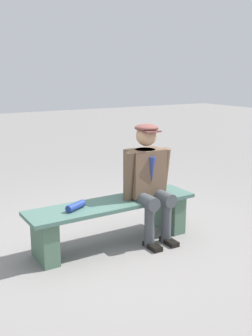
# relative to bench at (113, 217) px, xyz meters

# --- Properties ---
(ground_plane) EXTENTS (30.00, 30.00, 0.00)m
(ground_plane) POSITION_rel_bench_xyz_m (0.00, 0.00, -0.31)
(ground_plane) COLOR gray
(bench) EXTENTS (1.87, 0.46, 0.47)m
(bench) POSITION_rel_bench_xyz_m (0.00, 0.00, 0.00)
(bench) COLOR #43665B
(bench) RESTS_ON ground
(seated_man) EXTENTS (0.57, 0.57, 1.28)m
(seated_man) POSITION_rel_bench_xyz_m (-0.40, 0.06, 0.40)
(seated_man) COLOR brown
(seated_man) RESTS_ON ground
(rolled_magazine) EXTENTS (0.24, 0.17, 0.08)m
(rolled_magazine) POSITION_rel_bench_xyz_m (0.44, 0.01, 0.20)
(rolled_magazine) COLOR navy
(rolled_magazine) RESTS_ON bench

